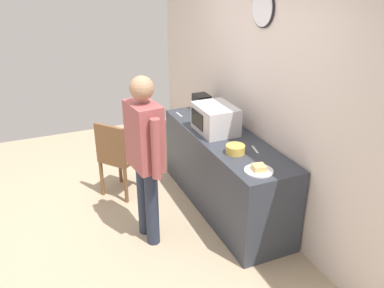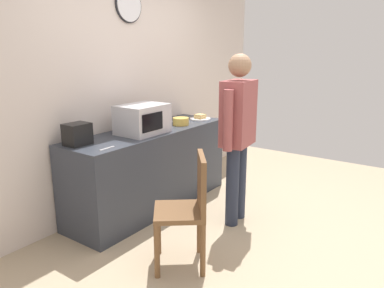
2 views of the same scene
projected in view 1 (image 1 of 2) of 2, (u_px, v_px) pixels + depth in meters
name	position (u px, v px, depth m)	size (l,w,h in m)	color
ground_plane	(121.00, 232.00, 4.23)	(6.00, 6.00, 0.00)	tan
back_wall	(260.00, 95.00, 4.26)	(5.40, 0.13, 2.60)	silver
kitchen_counter	(224.00, 172.00, 4.51)	(2.07, 0.62, 0.88)	#333842
microwave	(215.00, 119.00, 4.39)	(0.50, 0.39, 0.30)	silver
sandwich_plate	(259.00, 170.00, 3.59)	(0.26, 0.26, 0.07)	white
salad_bowl	(235.00, 149.00, 3.92)	(0.19, 0.19, 0.08)	gold
toaster	(202.00, 102.00, 5.05)	(0.22, 0.18, 0.20)	black
fork_utensil	(179.00, 115.00, 4.93)	(0.17, 0.02, 0.01)	silver
spoon_utensil	(255.00, 150.00, 4.01)	(0.17, 0.02, 0.01)	silver
person_standing	(145.00, 150.00, 3.76)	(0.59, 0.29, 1.70)	#252C3F
wooden_chair	(117.00, 156.00, 4.71)	(0.56, 0.56, 0.94)	brown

